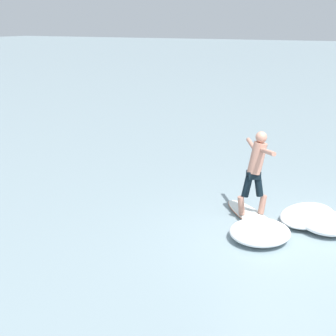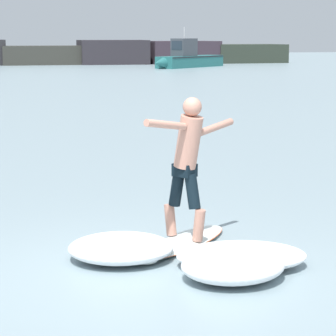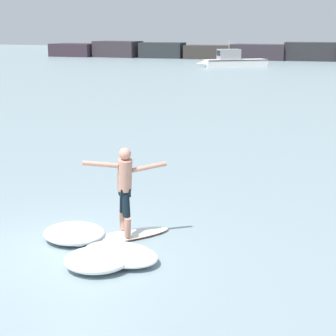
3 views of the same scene
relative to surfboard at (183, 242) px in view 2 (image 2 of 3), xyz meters
The scene contains 7 objects.
ground_plane 1.12m from the surfboard, 128.55° to the right, with size 200.00×200.00×0.00m, color #8398A0.
surfboard is the anchor object (origin of this frame).
surfer 1.10m from the surfboard, 14.29° to the right, with size 1.41×1.01×1.79m.
small_boat_offshore 54.36m from the surfboard, 73.33° to the left, with size 7.45×6.46×3.20m.
wave_foam_at_tail 1.14m from the surfboard, 70.22° to the right, with size 1.67×1.30×0.26m.
wave_foam_at_nose 1.50m from the surfboard, 85.11° to the right, with size 1.45×1.39×0.31m.
wave_foam_beside 0.99m from the surfboard, 154.49° to the right, with size 1.38×1.29×0.29m.
Camera 2 is at (-2.04, -8.44, 2.63)m, focal length 85.00 mm.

